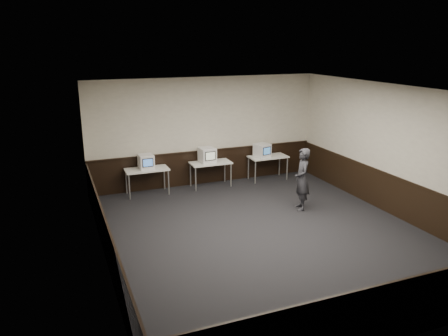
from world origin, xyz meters
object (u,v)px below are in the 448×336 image
object	(u,v)px
desk_center	(211,164)
emac_right	(262,150)
emac_center	(207,155)
emac_left	(146,162)
desk_right	(268,158)
person	(302,179)
desk_left	(147,171)

from	to	relation	value
desk_center	emac_right	bearing A→B (deg)	0.25
emac_center	emac_right	world-z (taller)	emac_center
desk_center	emac_center	distance (m)	0.31
emac_left	emac_right	xyz separation A→B (m)	(3.60, -0.02, 0.00)
emac_left	emac_center	bearing A→B (deg)	-1.98
desk_right	person	size ratio (longest dim) A/B	0.75
emac_left	person	xyz separation A→B (m)	(3.44, -2.61, -0.15)
person	emac_right	bearing A→B (deg)	-164.94
emac_center	emac_right	xyz separation A→B (m)	(1.79, -0.02, -0.02)
desk_right	emac_left	bearing A→B (deg)	179.53
desk_left	person	size ratio (longest dim) A/B	0.75
desk_right	person	world-z (taller)	person
desk_left	person	xyz separation A→B (m)	(3.44, -2.58, 0.13)
emac_center	person	xyz separation A→B (m)	(1.63, -2.61, -0.16)
emac_left	emac_right	size ratio (longest dim) A/B	0.86
desk_left	emac_center	world-z (taller)	emac_center
emac_right	desk_left	bearing A→B (deg)	165.39
desk_right	emac_right	world-z (taller)	emac_right
person	desk_left	bearing A→B (deg)	-108.40
desk_center	emac_left	distance (m)	1.92
desk_left	desk_right	distance (m)	3.80
desk_right	emac_center	size ratio (longest dim) A/B	2.40
desk_center	emac_left	world-z (taller)	emac_left
emac_right	person	world-z (taller)	person
emac_left	desk_center	bearing A→B (deg)	-2.87
emac_left	emac_center	xyz separation A→B (m)	(1.81, -0.00, 0.02)
desk_center	desk_right	world-z (taller)	same
desk_center	person	world-z (taller)	person
emac_center	emac_right	size ratio (longest dim) A/B	0.96
emac_center	desk_center	bearing A→B (deg)	-21.69
desk_left	emac_left	xyz separation A→B (m)	(-0.00, 0.03, 0.27)
emac_center	desk_right	bearing A→B (deg)	-4.70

